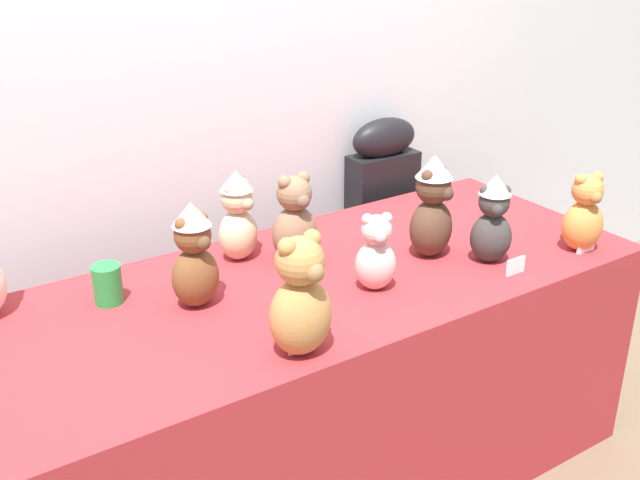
{
  "coord_description": "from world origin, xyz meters",
  "views": [
    {
      "loc": [
        -1.12,
        -1.43,
        1.75
      ],
      "look_at": [
        0.0,
        0.25,
        0.86
      ],
      "focal_mm": 43.13,
      "sensor_mm": 36.0,
      "label": 1
    }
  ],
  "objects_px": {
    "display_table": "(320,383)",
    "party_cup_green": "(108,284)",
    "teddy_bear_cocoa": "(432,207)",
    "teddy_bear_ginger": "(584,215)",
    "teddy_bear_caramel": "(301,299)",
    "teddy_bear_sand": "(238,216)",
    "teddy_bear_blush": "(376,254)",
    "teddy_bear_charcoal": "(493,220)",
    "teddy_bear_chestnut": "(194,256)",
    "instrument_case": "(381,239)",
    "teddy_bear_mocha": "(295,221)"
  },
  "relations": [
    {
      "from": "display_table",
      "to": "party_cup_green",
      "type": "height_order",
      "value": "party_cup_green"
    },
    {
      "from": "teddy_bear_cocoa",
      "to": "party_cup_green",
      "type": "height_order",
      "value": "teddy_bear_cocoa"
    },
    {
      "from": "teddy_bear_ginger",
      "to": "teddy_bear_caramel",
      "type": "bearing_deg",
      "value": -163.0
    },
    {
      "from": "display_table",
      "to": "teddy_bear_sand",
      "type": "relative_size",
      "value": 6.94
    },
    {
      "from": "display_table",
      "to": "party_cup_green",
      "type": "distance_m",
      "value": 0.73
    },
    {
      "from": "teddy_bear_blush",
      "to": "teddy_bear_cocoa",
      "type": "height_order",
      "value": "teddy_bear_cocoa"
    },
    {
      "from": "teddy_bear_charcoal",
      "to": "teddy_bear_chestnut",
      "type": "xyz_separation_m",
      "value": [
        -0.86,
        0.24,
        0.01
      ]
    },
    {
      "from": "teddy_bear_cocoa",
      "to": "instrument_case",
      "type": "bearing_deg",
      "value": 49.55
    },
    {
      "from": "teddy_bear_charcoal",
      "to": "teddy_bear_cocoa",
      "type": "height_order",
      "value": "teddy_bear_cocoa"
    },
    {
      "from": "teddy_bear_ginger",
      "to": "teddy_bear_cocoa",
      "type": "distance_m",
      "value": 0.48
    },
    {
      "from": "instrument_case",
      "to": "teddy_bear_chestnut",
      "type": "height_order",
      "value": "teddy_bear_chestnut"
    },
    {
      "from": "instrument_case",
      "to": "teddy_bear_chestnut",
      "type": "xyz_separation_m",
      "value": [
        -1.02,
        -0.49,
        0.38
      ]
    },
    {
      "from": "teddy_bear_mocha",
      "to": "teddy_bear_blush",
      "type": "relative_size",
      "value": 1.22
    },
    {
      "from": "teddy_bear_charcoal",
      "to": "teddy_bear_caramel",
      "type": "bearing_deg",
      "value": -138.57
    },
    {
      "from": "display_table",
      "to": "teddy_bear_sand",
      "type": "xyz_separation_m",
      "value": [
        -0.13,
        0.25,
        0.51
      ]
    },
    {
      "from": "teddy_bear_charcoal",
      "to": "teddy_bear_chestnut",
      "type": "height_order",
      "value": "teddy_bear_chestnut"
    },
    {
      "from": "teddy_bear_sand",
      "to": "teddy_bear_chestnut",
      "type": "relative_size",
      "value": 0.95
    },
    {
      "from": "teddy_bear_sand",
      "to": "teddy_bear_ginger",
      "type": "bearing_deg",
      "value": -51.17
    },
    {
      "from": "instrument_case",
      "to": "teddy_bear_blush",
      "type": "height_order",
      "value": "instrument_case"
    },
    {
      "from": "teddy_bear_chestnut",
      "to": "teddy_bear_mocha",
      "type": "bearing_deg",
      "value": 0.62
    },
    {
      "from": "teddy_bear_sand",
      "to": "teddy_bear_caramel",
      "type": "height_order",
      "value": "teddy_bear_caramel"
    },
    {
      "from": "display_table",
      "to": "teddy_bear_caramel",
      "type": "relative_size",
      "value": 6.28
    },
    {
      "from": "display_table",
      "to": "instrument_case",
      "type": "bearing_deg",
      "value": 39.5
    },
    {
      "from": "teddy_bear_blush",
      "to": "teddy_bear_ginger",
      "type": "distance_m",
      "value": 0.72
    },
    {
      "from": "teddy_bear_ginger",
      "to": "teddy_bear_caramel",
      "type": "height_order",
      "value": "teddy_bear_caramel"
    },
    {
      "from": "display_table",
      "to": "teddy_bear_cocoa",
      "type": "xyz_separation_m",
      "value": [
        0.37,
        -0.06,
        0.53
      ]
    },
    {
      "from": "teddy_bear_cocoa",
      "to": "teddy_bear_sand",
      "type": "bearing_deg",
      "value": 133.36
    },
    {
      "from": "instrument_case",
      "to": "teddy_bear_cocoa",
      "type": "bearing_deg",
      "value": -113.97
    },
    {
      "from": "teddy_bear_charcoal",
      "to": "teddy_bear_chestnut",
      "type": "distance_m",
      "value": 0.9
    },
    {
      "from": "teddy_bear_cocoa",
      "to": "party_cup_green",
      "type": "bearing_deg",
      "value": 149.47
    },
    {
      "from": "display_table",
      "to": "teddy_bear_chestnut",
      "type": "relative_size",
      "value": 6.6
    },
    {
      "from": "display_table",
      "to": "teddy_bear_ginger",
      "type": "height_order",
      "value": "teddy_bear_ginger"
    },
    {
      "from": "teddy_bear_charcoal",
      "to": "teddy_bear_cocoa",
      "type": "xyz_separation_m",
      "value": [
        -0.12,
        0.14,
        0.02
      ]
    },
    {
      "from": "teddy_bear_mocha",
      "to": "teddy_bear_charcoal",
      "type": "bearing_deg",
      "value": -35.82
    },
    {
      "from": "teddy_bear_blush",
      "to": "teddy_bear_chestnut",
      "type": "height_order",
      "value": "teddy_bear_chestnut"
    },
    {
      "from": "instrument_case",
      "to": "teddy_bear_blush",
      "type": "bearing_deg",
      "value": -128.33
    },
    {
      "from": "display_table",
      "to": "party_cup_green",
      "type": "bearing_deg",
      "value": 160.93
    },
    {
      "from": "teddy_bear_sand",
      "to": "teddy_bear_charcoal",
      "type": "height_order",
      "value": "teddy_bear_sand"
    },
    {
      "from": "teddy_bear_sand",
      "to": "teddy_bear_caramel",
      "type": "relative_size",
      "value": 0.91
    },
    {
      "from": "teddy_bear_blush",
      "to": "teddy_bear_chestnut",
      "type": "xyz_separation_m",
      "value": [
        -0.46,
        0.19,
        0.04
      ]
    },
    {
      "from": "teddy_bear_mocha",
      "to": "teddy_bear_ginger",
      "type": "height_order",
      "value": "teddy_bear_mocha"
    },
    {
      "from": "display_table",
      "to": "teddy_bear_mocha",
      "type": "bearing_deg",
      "value": 90.08
    },
    {
      "from": "teddy_bear_mocha",
      "to": "party_cup_green",
      "type": "xyz_separation_m",
      "value": [
        -0.57,
        0.06,
        -0.08
      ]
    },
    {
      "from": "display_table",
      "to": "teddy_bear_chestnut",
      "type": "distance_m",
      "value": 0.64
    },
    {
      "from": "teddy_bear_charcoal",
      "to": "party_cup_green",
      "type": "xyz_separation_m",
      "value": [
        -1.06,
        0.39,
        -0.08
      ]
    },
    {
      "from": "teddy_bear_mocha",
      "to": "teddy_bear_caramel",
      "type": "bearing_deg",
      "value": -122.52
    },
    {
      "from": "teddy_bear_charcoal",
      "to": "teddy_bear_caramel",
      "type": "xyz_separation_m",
      "value": [
        -0.76,
        -0.12,
        0.01
      ]
    },
    {
      "from": "teddy_bear_blush",
      "to": "teddy_bear_caramel",
      "type": "xyz_separation_m",
      "value": [
        -0.36,
        -0.17,
        0.04
      ]
    },
    {
      "from": "teddy_bear_blush",
      "to": "teddy_bear_chestnut",
      "type": "distance_m",
      "value": 0.5
    },
    {
      "from": "teddy_bear_caramel",
      "to": "teddy_bear_chestnut",
      "type": "relative_size",
      "value": 1.05
    }
  ]
}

